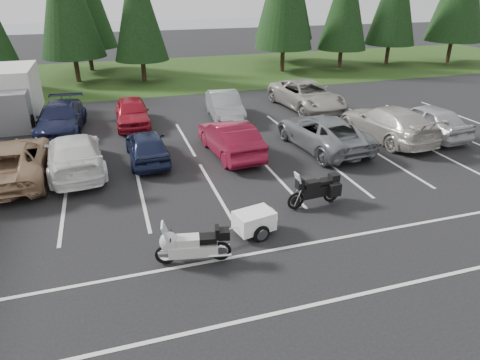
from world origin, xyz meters
name	(u,v)px	position (x,y,z in m)	size (l,w,h in m)	color
ground	(207,203)	(0.00, 0.00, 0.00)	(120.00, 120.00, 0.00)	black
grass_strip	(142,75)	(0.00, 24.00, 0.01)	(80.00, 16.00, 0.01)	#1D3611
lake_water	(148,34)	(4.00, 55.00, 0.00)	(70.00, 50.00, 0.02)	slate
box_truck	(11,97)	(-8.00, 12.50, 1.45)	(2.40, 5.60, 2.90)	silver
stall_markings	(196,180)	(0.00, 2.00, 0.00)	(32.00, 16.00, 0.01)	silver
conifer_5	(138,5)	(0.00, 21.60, 5.63)	(4.14, 4.14, 9.63)	#332316
car_near_2	(11,161)	(-6.89, 4.26, 0.79)	(2.62, 5.68, 1.58)	#A17E5D
car_near_3	(74,154)	(-4.55, 4.35, 0.78)	(2.19, 5.38, 1.56)	white
car_near_4	(147,146)	(-1.58, 4.62, 0.70)	(1.66, 4.12, 1.40)	#181F3D
car_near_5	(230,138)	(2.08, 4.26, 0.78)	(1.65, 4.74, 1.56)	maroon
car_near_6	(323,132)	(6.49, 3.83, 0.78)	(2.58, 5.59, 1.55)	slate
car_near_7	(387,123)	(10.12, 4.03, 0.83)	(2.32, 5.71, 1.66)	#AFAAA1
car_near_8	(426,120)	(12.33, 3.88, 0.82)	(1.95, 4.84, 1.65)	#B1B1B6
car_far_1	(61,118)	(-5.41, 9.94, 0.76)	(2.13, 5.24, 1.52)	#161B39
car_far_2	(132,112)	(-1.80, 10.09, 0.74)	(1.75, 4.36, 1.49)	maroon
car_far_3	(225,106)	(3.35, 9.73, 0.76)	(1.61, 4.61, 1.52)	gray
car_far_4	(307,95)	(8.78, 10.39, 0.83)	(2.76, 5.98, 1.66)	#A09B92
touring_motorcycle	(193,242)	(-1.19, -3.36, 0.65)	(2.36, 0.73, 1.31)	silver
cargo_trailer	(254,223)	(0.91, -2.48, 0.40)	(1.72, 0.97, 0.80)	white
adventure_motorcycle	(314,187)	(3.54, -1.31, 0.70)	(2.29, 0.80, 1.40)	black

